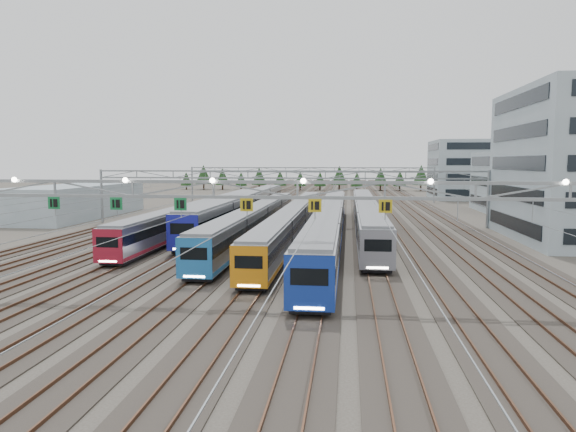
# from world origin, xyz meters

# --- Properties ---
(ground) EXTENTS (400.00, 400.00, 0.00)m
(ground) POSITION_xyz_m (0.00, 0.00, 0.00)
(ground) COLOR #47423A
(ground) RESTS_ON ground
(track_bed) EXTENTS (54.00, 260.00, 5.42)m
(track_bed) POSITION_xyz_m (0.00, 100.00, 1.49)
(track_bed) COLOR #2D2823
(track_bed) RESTS_ON ground
(train_a) EXTENTS (2.65, 61.17, 3.45)m
(train_a) POSITION_xyz_m (-11.25, 37.95, 1.98)
(train_a) COLOR black
(train_a) RESTS_ON ground
(train_b) EXTENTS (3.17, 59.92, 4.14)m
(train_b) POSITION_xyz_m (-6.75, 43.43, 2.32)
(train_b) COLOR black
(train_b) RESTS_ON ground
(train_c) EXTENTS (2.76, 51.98, 3.59)m
(train_c) POSITION_xyz_m (-2.25, 28.53, 2.04)
(train_c) COLOR black
(train_c) RESTS_ON ground
(train_d) EXTENTS (2.64, 60.23, 3.44)m
(train_d) POSITION_xyz_m (2.25, 30.43, 1.97)
(train_d) COLOR black
(train_d) RESTS_ON ground
(train_e) EXTENTS (2.96, 61.62, 3.86)m
(train_e) POSITION_xyz_m (6.75, 26.03, 2.18)
(train_e) COLOR black
(train_e) RESTS_ON ground
(train_f) EXTENTS (2.91, 56.53, 3.79)m
(train_f) POSITION_xyz_m (11.25, 35.37, 2.14)
(train_f) COLOR black
(train_f) RESTS_ON ground
(gantry_near) EXTENTS (56.36, 0.61, 8.08)m
(gantry_near) POSITION_xyz_m (-0.05, -0.12, 7.09)
(gantry_near) COLOR gray
(gantry_near) RESTS_ON ground
(gantry_mid) EXTENTS (56.36, 0.36, 8.00)m
(gantry_mid) POSITION_xyz_m (0.00, 40.00, 6.39)
(gantry_mid) COLOR gray
(gantry_mid) RESTS_ON ground
(gantry_far) EXTENTS (56.36, 0.36, 8.00)m
(gantry_far) POSITION_xyz_m (0.00, 85.00, 6.39)
(gantry_far) COLOR gray
(gantry_far) RESTS_ON ground
(depot_bldg_mid) EXTENTS (14.00, 16.00, 10.91)m
(depot_bldg_mid) POSITION_xyz_m (40.03, 65.05, 5.45)
(depot_bldg_mid) COLOR #91A5AD
(depot_bldg_mid) RESTS_ON ground
(depot_bldg_north) EXTENTS (22.00, 18.00, 14.40)m
(depot_bldg_north) POSITION_xyz_m (40.66, 98.55, 7.20)
(depot_bldg_north) COLOR #91A5AD
(depot_bldg_north) RESTS_ON ground
(west_shed) EXTENTS (10.00, 30.00, 5.32)m
(west_shed) POSITION_xyz_m (-35.72, 47.21, 2.66)
(west_shed) COLOR #91A5AD
(west_shed) RESTS_ON ground
(treeline) EXTENTS (81.20, 5.60, 7.02)m
(treeline) POSITION_xyz_m (-7.20, 132.59, 4.23)
(treeline) COLOR #332114
(treeline) RESTS_ON ground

